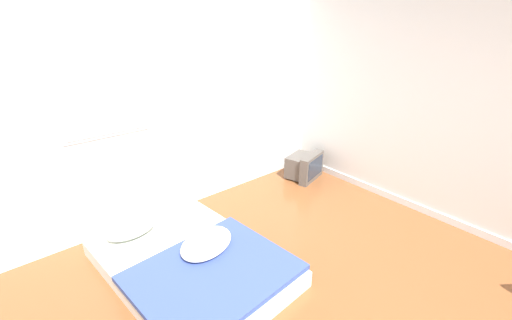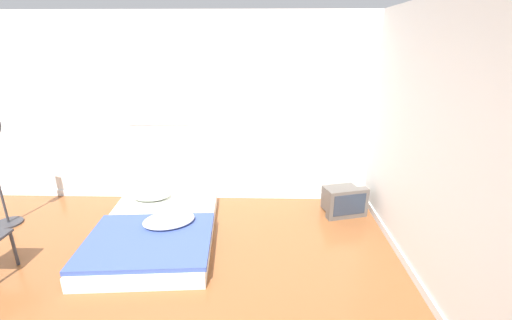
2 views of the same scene
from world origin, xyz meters
The scene contains 3 objects.
wall_back centered at (-0.01, 2.81, 1.29)m, with size 7.63×0.08×2.60m.
mattress_bed centered at (-0.12, 1.62, 0.11)m, with size 1.46×1.98×0.31m.
crt_tv centered at (2.21, 2.32, 0.19)m, with size 0.58×0.51×0.40m.
Camera 1 is at (-1.32, -0.77, 2.28)m, focal length 24.00 mm.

